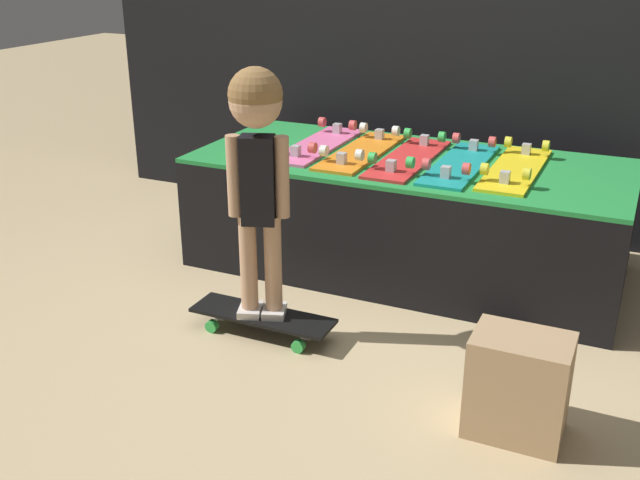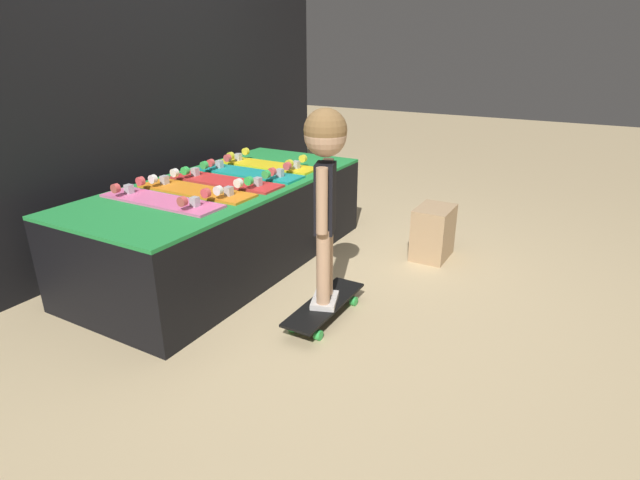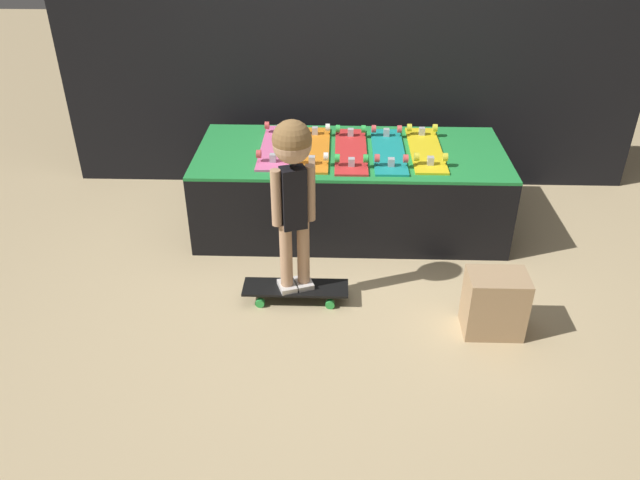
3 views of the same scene
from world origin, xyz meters
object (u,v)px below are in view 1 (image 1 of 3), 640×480
skateboard_yellow_on_rack (516,167)px  skateboard_red_on_rack (409,157)px  child (257,148)px  skateboard_teal_on_rack (460,163)px  skateboard_on_floor (263,318)px  storage_box (518,386)px  skateboard_orange_on_rack (361,150)px  skateboard_pink_on_rack (318,144)px

skateboard_yellow_on_rack → skateboard_red_on_rack: bearing=-175.8°
child → skateboard_teal_on_rack: bearing=38.2°
child → skateboard_on_floor: bearing=0.0°
storage_box → skateboard_on_floor: bearing=167.4°
skateboard_on_floor → storage_box: (1.08, -0.24, 0.11)m
skateboard_yellow_on_rack → skateboard_on_floor: size_ratio=1.25×
skateboard_on_floor → child: (0.00, 0.00, 0.73)m
child → skateboard_red_on_rack: bearing=50.9°
skateboard_red_on_rack → skateboard_teal_on_rack: size_ratio=1.00×
skateboard_teal_on_rack → storage_box: 1.31m
skateboard_orange_on_rack → skateboard_yellow_on_rack: (0.74, 0.01, 0.00)m
skateboard_orange_on_rack → skateboard_teal_on_rack: (0.50, -0.02, 0.00)m
child → storage_box: (1.08, -0.24, -0.62)m
skateboard_orange_on_rack → storage_box: 1.59m
skateboard_teal_on_rack → storage_box: size_ratio=2.14×
skateboard_orange_on_rack → child: size_ratio=0.75×
skateboard_pink_on_rack → storage_box: (1.26, -1.18, -0.39)m
child → storage_box: 1.27m
skateboard_orange_on_rack → skateboard_yellow_on_rack: bearing=1.1°
skateboard_red_on_rack → child: child is taller
skateboard_red_on_rack → skateboard_teal_on_rack: same height
skateboard_on_floor → child: child is taller
skateboard_red_on_rack → child: bearing=-109.6°
skateboard_pink_on_rack → child: 0.98m
storage_box → skateboard_teal_on_rack: bearing=114.4°
skateboard_on_floor → storage_box: 1.12m
skateboard_on_floor → skateboard_orange_on_rack: bearing=85.6°
skateboard_on_floor → skateboard_pink_on_rack: bearing=100.8°
skateboard_on_floor → skateboard_yellow_on_rack: bearing=48.7°
skateboard_orange_on_rack → skateboard_yellow_on_rack: size_ratio=1.00×
skateboard_pink_on_rack → skateboard_on_floor: bearing=-79.2°
storage_box → skateboard_pink_on_rack: bearing=136.9°
skateboard_red_on_rack → skateboard_teal_on_rack: bearing=1.3°
skateboard_red_on_rack → storage_box: size_ratio=2.14×
skateboard_teal_on_rack → storage_box: (0.52, -1.14, -0.39)m
skateboard_pink_on_rack → skateboard_on_floor: (0.18, -0.94, -0.50)m
skateboard_orange_on_rack → skateboard_red_on_rack: 0.25m
skateboard_red_on_rack → skateboard_pink_on_rack: bearing=174.5°
skateboard_pink_on_rack → skateboard_on_floor: 1.08m
skateboard_teal_on_rack → skateboard_pink_on_rack: bearing=176.7°
skateboard_red_on_rack → skateboard_yellow_on_rack: 0.50m
skateboard_yellow_on_rack → skateboard_on_floor: bearing=-131.3°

